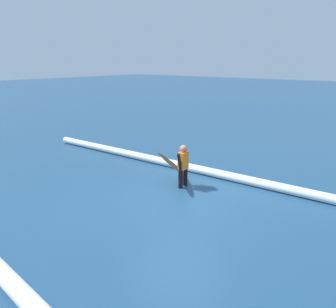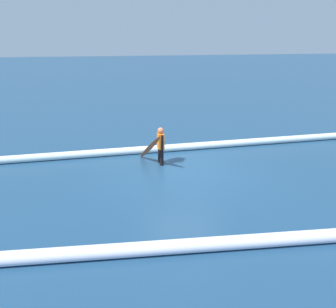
% 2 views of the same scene
% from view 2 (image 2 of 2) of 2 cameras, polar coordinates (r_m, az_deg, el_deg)
% --- Properties ---
extents(ground_plane, '(122.23, 122.23, 0.00)m').
position_cam_2_polar(ground_plane, '(12.44, 2.37, -2.90)').
color(ground_plane, navy).
extents(surfer, '(0.23, 0.60, 1.35)m').
position_cam_2_polar(surfer, '(13.01, -1.14, 1.55)').
color(surfer, black).
rests_on(surfer, ground_plane).
extents(surfboard, '(0.69, 1.92, 1.32)m').
position_cam_2_polar(surfboard, '(12.95, -2.84, 1.00)').
color(surfboard, '#E55926').
rests_on(surfboard, ground_plane).
extents(wave_crest_foreground, '(21.32, 1.61, 0.28)m').
position_cam_2_polar(wave_crest_foreground, '(15.29, 9.02, 1.57)').
color(wave_crest_foreground, white).
rests_on(wave_crest_foreground, ground_plane).
extents(wave_crest_midground, '(17.94, 1.16, 0.32)m').
position_cam_2_polar(wave_crest_midground, '(8.39, 10.22, -13.33)').
color(wave_crest_midground, white).
rests_on(wave_crest_midground, ground_plane).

